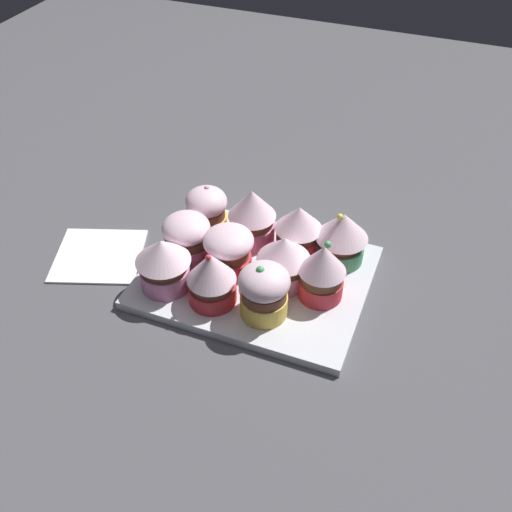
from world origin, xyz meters
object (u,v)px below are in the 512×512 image
at_px(cupcake_3, 207,210).
at_px(cupcake_1, 298,229).
at_px(cupcake_10, 163,262).
at_px(baking_tray, 256,277).
at_px(cupcake_6, 229,250).
at_px(cupcake_8, 264,291).
at_px(cupcake_0, 342,236).
at_px(cupcake_2, 252,216).
at_px(cupcake_4, 322,271).
at_px(cupcake_9, 211,277).
at_px(cupcake_7, 187,237).
at_px(cupcake_5, 284,260).
at_px(napkin, 99,255).

bearing_deg(cupcake_3, cupcake_1, -179.95).
bearing_deg(cupcake_10, baking_tray, -148.68).
bearing_deg(cupcake_6, cupcake_1, -135.64).
bearing_deg(cupcake_1, cupcake_8, 89.00).
distance_m(cupcake_0, cupcake_2, 0.12).
xyz_separation_m(cupcake_3, cupcake_8, (-0.13, 0.12, 0.00)).
height_order(cupcake_4, cupcake_10, cupcake_4).
bearing_deg(baking_tray, cupcake_10, 31.32).
distance_m(cupcake_2, cupcake_3, 0.07).
bearing_deg(cupcake_3, cupcake_9, 117.36).
height_order(baking_tray, cupcake_7, cupcake_7).
relative_size(cupcake_1, cupcake_9, 0.97).
bearing_deg(cupcake_6, baking_tray, -168.25).
bearing_deg(cupcake_6, cupcake_0, -149.48).
xyz_separation_m(cupcake_0, cupcake_9, (0.12, 0.13, -0.00)).
bearing_deg(cupcake_7, cupcake_4, 178.19).
relative_size(cupcake_6, cupcake_8, 0.89).
relative_size(cupcake_4, cupcake_6, 1.23).
xyz_separation_m(baking_tray, cupcake_9, (0.03, 0.06, 0.04)).
bearing_deg(cupcake_1, baking_tray, 59.76).
height_order(cupcake_0, cupcake_10, cupcake_0).
xyz_separation_m(cupcake_0, cupcake_4, (0.00, 0.07, 0.00)).
height_order(baking_tray, cupcake_8, cupcake_8).
xyz_separation_m(cupcake_1, cupcake_8, (0.00, 0.12, -0.00)).
relative_size(cupcake_0, cupcake_7, 1.19).
bearing_deg(cupcake_0, cupcake_5, 50.64).
distance_m(cupcake_0, cupcake_5, 0.09).
distance_m(cupcake_5, cupcake_8, 0.06).
distance_m(cupcake_1, cupcake_2, 0.06).
bearing_deg(cupcake_9, cupcake_2, -91.33).
bearing_deg(baking_tray, cupcake_7, 0.56).
relative_size(cupcake_0, napkin, 0.67).
height_order(cupcake_3, cupcake_7, cupcake_3).
relative_size(cupcake_0, cupcake_3, 1.12).
relative_size(cupcake_6, cupcake_7, 1.02).
bearing_deg(napkin, cupcake_8, 174.13).
bearing_deg(cupcake_1, cupcake_3, 0.05).
bearing_deg(cupcake_5, cupcake_7, 0.31).
distance_m(cupcake_3, cupcake_6, 0.09).
bearing_deg(cupcake_0, cupcake_2, 2.61).
height_order(cupcake_3, cupcake_8, cupcake_8).
height_order(cupcake_5, cupcake_9, cupcake_9).
bearing_deg(cupcake_2, cupcake_3, 0.78).
xyz_separation_m(cupcake_4, cupcake_10, (0.18, 0.05, -0.00)).
bearing_deg(cupcake_8, cupcake_7, -24.39).
height_order(cupcake_0, cupcake_7, cupcake_0).
relative_size(cupcake_8, napkin, 0.65).
xyz_separation_m(baking_tray, cupcake_0, (-0.09, -0.07, 0.04)).
height_order(baking_tray, cupcake_10, cupcake_10).
xyz_separation_m(cupcake_6, cupcake_10, (0.06, 0.05, 0.00)).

